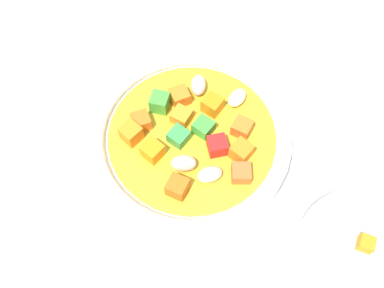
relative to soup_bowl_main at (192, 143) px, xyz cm
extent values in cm
cube|color=silver|center=(0.00, 0.00, -3.83)|extent=(140.00, 140.00, 2.00)
cylinder|color=white|center=(0.00, 0.00, -0.74)|extent=(20.18, 20.18, 4.17)
torus|color=white|center=(0.00, 0.00, 1.71)|extent=(20.19, 20.19, 1.22)
cylinder|color=gold|center=(0.00, 0.00, 1.54)|extent=(17.04, 17.04, 0.40)
cube|color=orange|center=(5.27, -0.49, 2.44)|extent=(2.47, 2.47, 1.40)
cube|color=orange|center=(3.23, 3.04, 2.58)|extent=(2.42, 2.42, 1.67)
cube|color=orange|center=(-1.39, -3.38, 2.62)|extent=(2.35, 2.35, 1.75)
cube|color=red|center=(-2.77, 1.12, 2.56)|extent=(2.37, 2.37, 1.63)
ellipsoid|color=beige|center=(0.55, -5.57, 2.48)|extent=(1.97, 2.72, 1.48)
cube|color=orange|center=(1.43, -1.50, 2.40)|extent=(2.23, 2.23, 1.31)
cube|color=green|center=(-1.03, -0.70, 2.45)|extent=(2.37, 2.37, 1.42)
ellipsoid|color=beige|center=(-3.70, -5.04, 2.28)|extent=(2.42, 2.92, 1.06)
cube|color=orange|center=(-5.16, 1.29, 2.66)|extent=(2.41, 2.41, 1.83)
cube|color=orange|center=(-4.79, -1.46, 2.47)|extent=(2.20, 2.20, 1.46)
cube|color=orange|center=(2.14, -3.75, 2.50)|extent=(2.49, 2.49, 1.50)
ellipsoid|color=beige|center=(-2.64, 4.14, 2.25)|extent=(2.97, 2.65, 1.02)
cube|color=#DA5F17|center=(0.06, 6.19, 2.62)|extent=(2.14, 2.14, 1.76)
cube|color=orange|center=(5.78, 1.67, 2.67)|extent=(2.45, 2.45, 1.86)
cube|color=green|center=(1.17, 0.87, 2.40)|extent=(2.37, 2.37, 1.31)
ellipsoid|color=beige|center=(-0.34, 3.68, 2.56)|extent=(2.82, 2.17, 1.64)
cube|color=#D5602A|center=(-5.52, 3.43, 2.44)|extent=(2.12, 2.12, 1.39)
cube|color=green|center=(3.95, -2.46, 2.69)|extent=(1.85, 1.85, 1.89)
cylinder|color=silver|center=(14.39, -10.84, -2.43)|extent=(1.20, 12.60, 0.80)
ellipsoid|color=silver|center=(14.80, 2.12, -2.44)|extent=(2.63, 3.88, 0.76)
cylinder|color=white|center=(-18.06, 8.10, -1.20)|extent=(12.76, 12.76, 3.26)
torus|color=white|center=(-18.06, 8.10, 0.69)|extent=(12.88, 12.88, 1.02)
cube|color=orange|center=(-17.70, 7.25, 1.10)|extent=(1.54, 1.54, 1.34)
camera|label=1|loc=(-4.49, 20.14, 38.77)|focal=39.30mm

